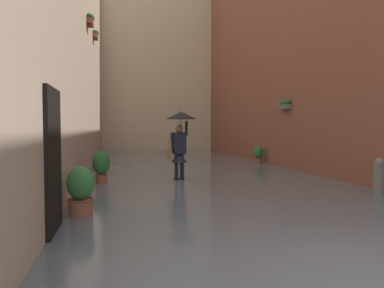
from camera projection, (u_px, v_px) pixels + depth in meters
name	position (u px, v px, depth m)	size (l,w,h in m)	color
ground_plane	(190.00, 171.00, 13.45)	(60.00, 60.00, 0.00)	#605B56
flood_water	(190.00, 170.00, 13.45)	(8.10, 27.17, 0.08)	slate
building_facade_left	(303.00, 17.00, 14.12)	(2.04, 25.17, 12.03)	brown
building_facade_right	(60.00, 2.00, 12.24)	(2.04, 25.17, 11.85)	tan
building_facade_far	(156.00, 64.00, 24.41)	(10.90, 1.80, 11.92)	beige
person_wading	(180.00, 133.00, 10.66)	(0.93, 0.93, 2.17)	black
potted_plant_far_right	(101.00, 166.00, 9.84)	(0.47, 0.47, 0.99)	#9E563D
potted_plant_far_left	(258.00, 154.00, 15.51)	(0.40, 0.40, 0.84)	brown
potted_plant_mid_right	(81.00, 192.00, 6.30)	(0.48, 0.48, 0.94)	#9E563D
mooring_bollard	(379.00, 178.00, 8.12)	(0.25, 0.25, 0.93)	slate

